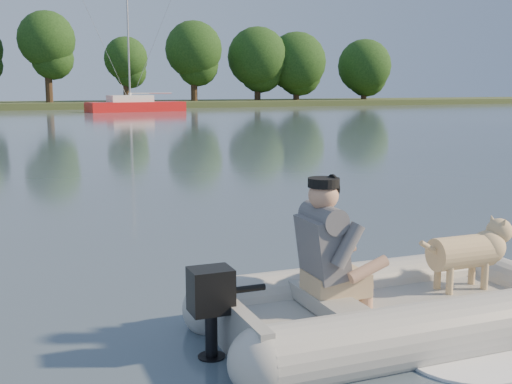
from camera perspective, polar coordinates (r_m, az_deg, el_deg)
name	(u,v)px	position (r m, az deg, el deg)	size (l,w,h in m)	color
water	(375,302)	(6.57, 10.50, -9.61)	(160.00, 160.00, 0.00)	slate
shore_bank	(8,106)	(67.22, -21.18, 7.14)	(160.00, 12.00, 0.70)	#47512D
treeline	(68,54)	(66.89, -16.38, 11.71)	(84.66, 7.35, 9.27)	#332316
dinghy	(403,258)	(5.80, 12.93, -5.74)	(4.71, 2.95, 1.47)	#ABABA6
man	(325,243)	(5.42, 6.15, -4.51)	(0.77, 0.66, 1.15)	#5B5A5F
dog	(462,258)	(6.27, 17.84, -5.60)	(0.99, 0.35, 0.66)	tan
outboard_motor	(211,317)	(5.14, -4.01, -11.05)	(0.44, 0.31, 0.84)	black
sailboat	(135,106)	(56.17, -10.70, 7.54)	(8.49, 3.43, 11.35)	red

